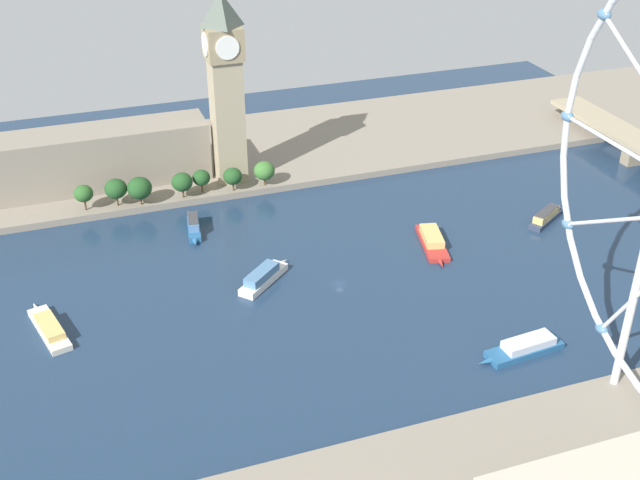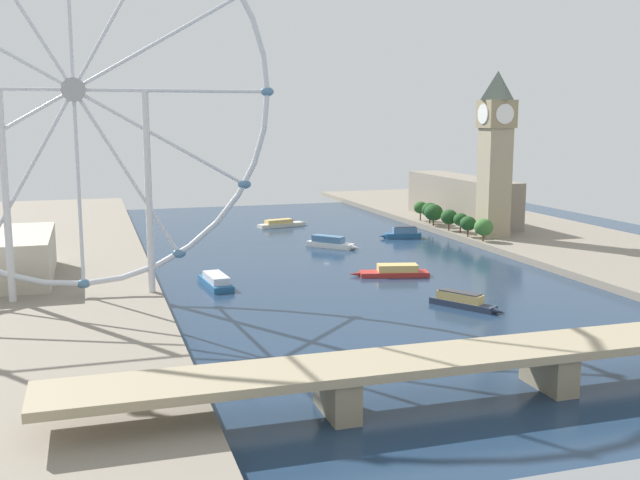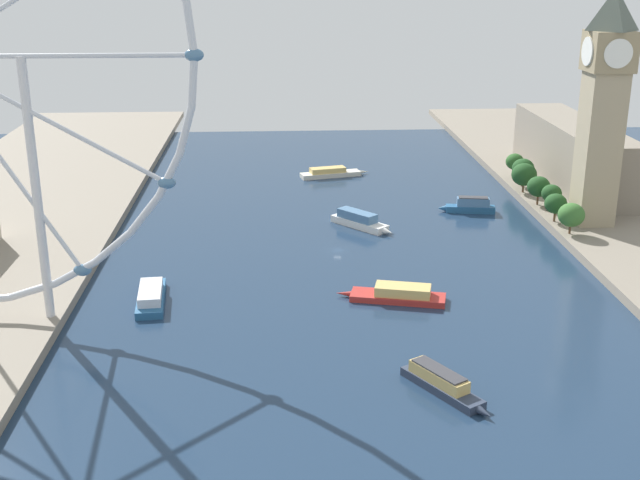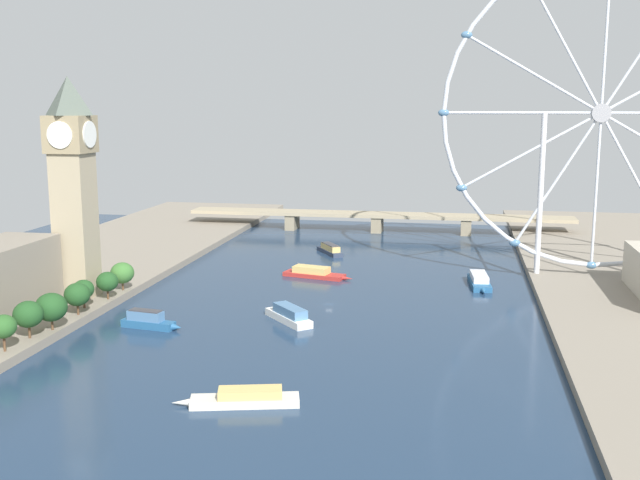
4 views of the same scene
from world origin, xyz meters
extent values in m
plane|color=#1E334C|center=(0.00, 0.00, 0.00)|extent=(417.80, 417.80, 0.00)
cube|color=gray|center=(-123.90, 0.00, 1.50)|extent=(90.00, 520.00, 3.00)
cube|color=gray|center=(123.90, 0.00, 1.50)|extent=(90.00, 520.00, 3.00)
cube|color=tan|center=(-94.25, -16.89, 30.39)|extent=(12.87, 12.87, 54.77)
cube|color=#928260|center=(-94.25, -16.89, 64.63)|extent=(14.93, 14.93, 13.71)
pyramid|color=#4C564C|center=(-94.25, -16.89, 78.58)|extent=(13.51, 13.51, 14.20)
cylinder|color=white|center=(-94.25, -9.17, 64.63)|extent=(9.78, 0.50, 9.78)
cylinder|color=white|center=(-94.25, -24.61, 64.63)|extent=(9.78, 0.50, 9.78)
cylinder|color=white|center=(-86.53, -16.89, 64.63)|extent=(0.50, 9.78, 9.78)
cylinder|color=white|center=(-101.97, -16.89, 64.63)|extent=(0.50, 9.78, 9.78)
cube|color=gray|center=(-107.12, -75.54, 15.84)|extent=(22.00, 101.31, 25.68)
cylinder|color=#513823|center=(-84.00, -81.61, 5.24)|extent=(0.80, 0.80, 4.48)
ellipsoid|color=#285623|center=(-84.00, -81.61, 10.64)|extent=(7.88, 7.88, 7.10)
cylinder|color=#513823|center=(-83.83, -68.52, 5.01)|extent=(0.80, 0.80, 4.02)
ellipsoid|color=#1E471E|center=(-83.83, -68.52, 10.77)|extent=(9.35, 9.35, 8.42)
cylinder|color=#513823|center=(-81.48, -59.00, 4.74)|extent=(0.80, 0.80, 3.47)
ellipsoid|color=#1E471E|center=(-81.48, -59.00, 10.62)|extent=(10.36, 10.36, 9.32)
cylinder|color=#513823|center=(-81.96, -41.00, 4.86)|extent=(0.80, 0.80, 3.71)
ellipsoid|color=#1E471E|center=(-81.96, -41.00, 10.31)|extent=(9.00, 9.00, 8.10)
cylinder|color=#513823|center=(-84.24, -32.23, 4.94)|extent=(0.80, 0.80, 3.88)
ellipsoid|color=#1E471E|center=(-84.24, -32.23, 9.95)|extent=(7.67, 7.67, 6.91)
cylinder|color=#513823|center=(-81.47, -19.02, 4.76)|extent=(0.80, 0.80, 3.52)
ellipsoid|color=#1E471E|center=(-81.47, -19.02, 9.81)|extent=(8.23, 8.23, 7.40)
cylinder|color=#513823|center=(-82.17, -4.60, 4.61)|extent=(0.80, 0.80, 3.21)
ellipsoid|color=#386B2D|center=(-82.17, -4.60, 9.93)|extent=(9.29, 9.29, 8.36)
torus|color=silver|center=(104.72, 56.76, 72.00)|extent=(131.18, 2.01, 131.18)
cylinder|color=#99999E|center=(104.72, 56.76, 72.00)|extent=(7.75, 3.00, 7.75)
cylinder|color=silver|center=(88.58, 56.76, 99.96)|extent=(33.34, 1.20, 56.54)
cylinder|color=silver|center=(76.76, 56.76, 88.14)|extent=(56.54, 1.20, 33.34)
cylinder|color=silver|center=(72.43, 56.76, 72.00)|extent=(64.59, 1.20, 1.20)
cylinder|color=silver|center=(76.76, 56.76, 55.85)|extent=(56.54, 1.20, 33.34)
cylinder|color=silver|center=(88.58, 56.76, 44.03)|extent=(33.34, 1.20, 56.54)
cylinder|color=silver|center=(104.72, 56.76, 39.70)|extent=(1.20, 1.20, 64.59)
cylinder|color=silver|center=(120.87, 56.76, 44.03)|extent=(33.34, 1.20, 56.54)
ellipsoid|color=teal|center=(40.14, 56.76, 72.00)|extent=(4.80, 3.20, 3.20)
ellipsoid|color=teal|center=(48.79, 56.76, 39.70)|extent=(4.80, 3.20, 3.20)
ellipsoid|color=teal|center=(72.43, 56.76, 16.06)|extent=(4.80, 3.20, 3.20)
ellipsoid|color=teal|center=(104.72, 56.76, 7.41)|extent=(4.80, 3.20, 3.20)
cylinder|color=silver|center=(127.33, 56.76, 37.50)|extent=(2.40, 2.40, 69.00)
cylinder|color=silver|center=(82.12, 56.76, 37.50)|extent=(2.40, 2.40, 69.00)
cube|color=tan|center=(0.00, 171.79, 10.12)|extent=(229.80, 17.51, 2.00)
cube|color=gray|center=(0.00, 171.79, 4.56)|extent=(6.00, 15.76, 9.12)
cube|color=gray|center=(52.60, 171.79, 4.56)|extent=(6.00, 15.76, 9.12)
cube|color=#2D384C|center=(-16.63, 98.08, 1.05)|extent=(16.66, 22.56, 2.09)
cone|color=#2D384C|center=(-23.76, 109.61, 1.05)|extent=(3.99, 4.67, 2.09)
cube|color=#DBB766|center=(-16.02, 97.08, 3.49)|extent=(12.19, 16.03, 2.80)
cube|color=#38383D|center=(-16.02, 97.08, 5.10)|extent=(11.16, 14.54, 0.41)
cube|color=beige|center=(-4.38, -101.07, 1.03)|extent=(28.45, 13.17, 2.05)
cone|color=beige|center=(-19.97, -104.97, 1.03)|extent=(5.33, 3.20, 2.05)
cube|color=#DBB766|center=(-3.04, -100.73, 3.21)|extent=(17.03, 9.34, 2.31)
cube|color=#B22D28|center=(-14.31, 44.33, 0.91)|extent=(28.62, 14.38, 1.81)
cone|color=#B22D28|center=(1.20, 40.55, 0.91)|extent=(5.23, 2.93, 1.81)
cube|color=#DBB766|center=(-15.65, 44.65, 3.24)|extent=(17.12, 10.40, 2.87)
cube|color=#235684|center=(57.45, 41.50, 1.10)|extent=(9.86, 26.65, 2.20)
cone|color=#235684|center=(58.78, 26.41, 1.10)|extent=(2.61, 4.87, 2.20)
cube|color=silver|center=(57.34, 42.80, 3.52)|extent=(7.88, 17.83, 2.63)
cube|color=white|center=(-10.12, -25.70, 1.28)|extent=(20.59, 22.14, 2.57)
cone|color=white|center=(-19.36, -15.25, 1.28)|extent=(4.79, 4.94, 2.57)
cube|color=teal|center=(-9.33, -26.60, 4.16)|extent=(14.65, 15.60, 3.18)
cube|color=#235684|center=(-55.64, -42.00, 1.29)|extent=(19.50, 7.70, 2.58)
cone|color=#235684|center=(-44.74, -43.68, 1.29)|extent=(3.77, 3.07, 2.58)
cube|color=teal|center=(-56.58, -41.86, 4.23)|extent=(13.03, 5.96, 3.29)
cube|color=#38383D|center=(-56.58, -41.86, 6.05)|extent=(11.76, 5.57, 0.36)
camera|label=1|loc=(230.38, -88.49, 159.81)|focal=45.37mm
camera|label=2|loc=(101.37, 316.59, 63.42)|focal=41.93mm
camera|label=3|loc=(20.45, 262.83, 93.91)|focal=45.90mm
camera|label=4|loc=(47.26, -275.92, 75.25)|focal=42.31mm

